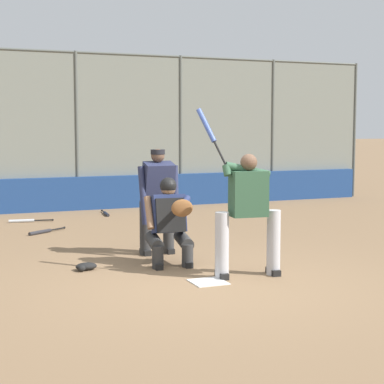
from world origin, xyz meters
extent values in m
plane|color=#846647|center=(0.00, 0.00, 0.00)|extent=(160.00, 160.00, 0.00)
cube|color=white|center=(0.00, 0.00, 0.01)|extent=(0.43, 0.43, 0.01)
cylinder|color=#515651|center=(-7.86, -7.76, 1.86)|extent=(0.08, 0.08, 3.72)
cylinder|color=#515651|center=(-5.24, -7.76, 1.86)|extent=(0.08, 0.08, 3.72)
cylinder|color=#515651|center=(-2.62, -7.76, 1.86)|extent=(0.08, 0.08, 3.72)
cylinder|color=#515651|center=(0.00, -7.76, 1.86)|extent=(0.08, 0.08, 3.72)
cube|color=gray|center=(0.00, -7.76, 1.86)|extent=(15.73, 0.01, 3.72)
cylinder|color=#515651|center=(0.00, -7.76, 3.69)|extent=(15.73, 0.06, 0.06)
cube|color=navy|center=(0.00, -7.66, 0.39)|extent=(15.41, 0.18, 0.78)
cube|color=slate|center=(0.34, -10.06, 0.06)|extent=(11.01, 2.50, 0.12)
cube|color=slate|center=(0.34, -9.23, 0.22)|extent=(11.01, 0.55, 0.44)
cube|color=#B7BABC|center=(0.34, -9.23, 0.48)|extent=(11.01, 0.24, 0.08)
cube|color=slate|center=(0.34, -9.78, 0.38)|extent=(11.01, 0.55, 0.76)
cube|color=#B7BABC|center=(0.34, -9.78, 0.80)|extent=(11.01, 0.24, 0.08)
cube|color=slate|center=(0.34, -10.33, 0.54)|extent=(11.01, 0.55, 1.08)
cube|color=#B7BABC|center=(0.34, -10.33, 1.12)|extent=(11.01, 0.24, 0.08)
cube|color=slate|center=(0.34, -10.88, 0.70)|extent=(11.01, 0.55, 1.40)
cube|color=#B7BABC|center=(0.34, -10.88, 1.44)|extent=(11.01, 0.24, 0.08)
cylinder|color=#B7B7BC|center=(-0.97, -0.07, 0.43)|extent=(0.18, 0.18, 0.87)
cube|color=black|center=(-0.97, -0.07, 0.04)|extent=(0.14, 0.29, 0.08)
cylinder|color=#B7B7BC|center=(-0.26, -0.14, 0.43)|extent=(0.18, 0.18, 0.87)
cube|color=black|center=(-0.26, -0.14, 0.04)|extent=(0.14, 0.29, 0.08)
cube|color=#2D5138|center=(-0.61, -0.11, 1.10)|extent=(0.50, 0.32, 0.60)
sphere|color=brown|center=(-0.61, -0.11, 1.50)|extent=(0.22, 0.22, 0.22)
cylinder|color=#2D5138|center=(-0.61, -0.13, 1.40)|extent=(0.61, 0.21, 0.23)
cylinder|color=#2D5138|center=(-0.33, -0.16, 1.40)|extent=(0.11, 0.15, 0.16)
sphere|color=black|center=(-0.33, -0.19, 1.47)|extent=(0.04, 0.04, 0.04)
cylinder|color=black|center=(-0.28, -0.27, 1.62)|extent=(0.13, 0.20, 0.32)
cylinder|color=#334789|center=(-0.17, -0.47, 1.98)|extent=(0.21, 0.32, 0.45)
cylinder|color=#333333|center=(-0.09, -0.94, 0.16)|extent=(0.16, 0.16, 0.32)
cylinder|color=#333333|center=(-0.12, -1.15, 0.34)|extent=(0.24, 0.50, 0.25)
cube|color=black|center=(-0.09, -0.94, 0.04)|extent=(0.13, 0.27, 0.08)
cylinder|color=#333333|center=(0.33, -0.99, 0.16)|extent=(0.16, 0.16, 0.32)
cylinder|color=#333333|center=(0.31, -1.20, 0.34)|extent=(0.24, 0.50, 0.25)
cube|color=black|center=(0.33, -0.99, 0.04)|extent=(0.13, 0.27, 0.08)
cube|color=navy|center=(0.09, -1.22, 0.73)|extent=(0.50, 0.42, 0.58)
cube|color=black|center=(0.11, -1.07, 0.73)|extent=(0.43, 0.19, 0.48)
sphere|color=#936B4C|center=(0.09, -1.22, 1.09)|extent=(0.21, 0.21, 0.21)
sphere|color=black|center=(0.09, -1.22, 1.13)|extent=(0.24, 0.24, 0.24)
cylinder|color=navy|center=(-0.05, -0.95, 0.91)|extent=(0.36, 0.54, 0.17)
ellipsoid|color=brown|center=(0.08, -0.71, 0.87)|extent=(0.31, 0.13, 0.24)
cylinder|color=#936B4C|center=(0.37, -1.25, 0.75)|extent=(0.13, 0.33, 0.46)
cylinder|color=#333333|center=(-0.19, -1.99, 0.42)|extent=(0.17, 0.17, 0.83)
cube|color=black|center=(-0.19, -1.99, 0.04)|extent=(0.11, 0.28, 0.08)
cylinder|color=#333333|center=(0.19, -1.98, 0.42)|extent=(0.17, 0.17, 0.83)
cube|color=black|center=(0.19, -1.98, 0.04)|extent=(0.11, 0.28, 0.08)
cube|color=#282D4C|center=(0.00, -1.93, 1.13)|extent=(0.45, 0.40, 0.63)
sphere|color=brown|center=(0.00, -1.93, 1.52)|extent=(0.21, 0.21, 0.21)
cylinder|color=black|center=(0.00, -1.93, 1.58)|extent=(0.22, 0.22, 0.07)
cylinder|color=#282D4C|center=(-0.26, -1.87, 0.93)|extent=(0.14, 0.24, 0.88)
cylinder|color=#282D4C|center=(0.26, -1.87, 0.93)|extent=(0.14, 0.24, 0.88)
sphere|color=black|center=(-1.43, -5.63, 0.03)|extent=(0.04, 0.04, 0.04)
cylinder|color=black|center=(-1.40, -5.47, 0.03)|extent=(0.10, 0.33, 0.03)
cylinder|color=tan|center=(-1.31, -5.08, 0.03)|extent=(0.17, 0.46, 0.07)
sphere|color=black|center=(-0.42, -7.12, 0.03)|extent=(0.04, 0.04, 0.04)
cylinder|color=black|center=(-0.40, -6.94, 0.03)|extent=(0.06, 0.36, 0.03)
cylinder|color=#28282D|center=(-0.36, -6.51, 0.03)|extent=(0.11, 0.50, 0.07)
sphere|color=black|center=(0.90, -6.04, 0.03)|extent=(0.04, 0.04, 0.04)
cylinder|color=black|center=(1.09, -6.07, 0.03)|extent=(0.37, 0.08, 0.03)
cylinder|color=#B7BCC1|center=(1.52, -6.13, 0.03)|extent=(0.52, 0.14, 0.07)
sphere|color=black|center=(0.88, -4.91, 0.03)|extent=(0.04, 0.04, 0.04)
cylinder|color=black|center=(1.03, -4.80, 0.03)|extent=(0.32, 0.24, 0.03)
cylinder|color=#28282D|center=(1.39, -4.55, 0.03)|extent=(0.46, 0.35, 0.07)
ellipsoid|color=black|center=(1.28, -1.27, 0.05)|extent=(0.29, 0.19, 0.11)
ellipsoid|color=black|center=(1.36, -1.18, 0.05)|extent=(0.11, 0.08, 0.08)
camera|label=1|loc=(3.18, 7.29, 1.96)|focal=60.00mm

